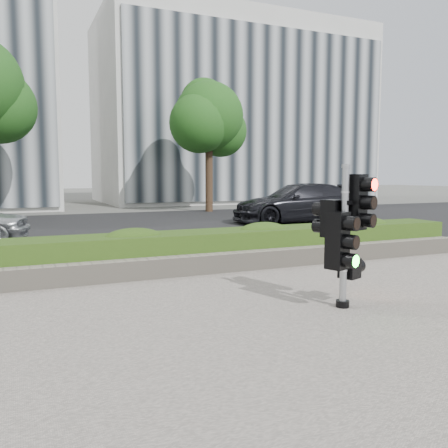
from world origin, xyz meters
name	(u,v)px	position (x,y,z in m)	size (l,w,h in m)	color
ground	(256,299)	(0.00, 0.00, 0.00)	(120.00, 120.00, 0.00)	#51514C
sidewalk	(374,359)	(0.00, -2.50, 0.01)	(16.00, 11.00, 0.03)	#9E9389
road	(119,228)	(0.00, 10.00, 0.01)	(60.00, 13.00, 0.02)	black
curb	(185,260)	(0.00, 3.15, 0.06)	(60.00, 0.25, 0.12)	gray
stone_wall	(208,264)	(0.00, 1.90, 0.20)	(12.00, 0.32, 0.34)	gray
hedge	(195,249)	(0.00, 2.55, 0.37)	(12.00, 1.00, 0.68)	#4F7323
building_right	(231,115)	(11.00, 25.00, 6.00)	(18.00, 10.00, 12.00)	#B7B7B2
tree_right	(208,119)	(5.48, 15.55, 4.48)	(4.10, 3.58, 6.53)	black
traffic_signal	(344,229)	(0.86, -0.89, 1.09)	(0.70, 0.61, 1.92)	black
car_dark	(298,203)	(6.59, 9.18, 0.76)	(2.06, 5.07, 1.47)	black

